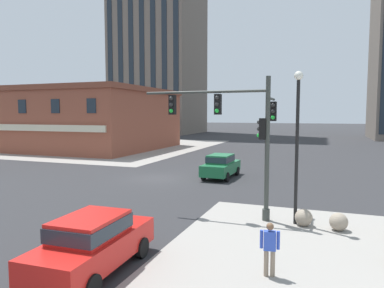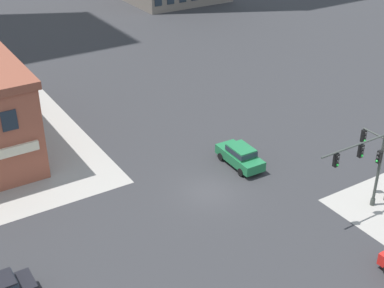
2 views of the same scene
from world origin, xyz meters
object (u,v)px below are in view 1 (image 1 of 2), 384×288
(street_lamp_corner_near, at_px, (297,131))
(pedestrian_at_curb, at_px, (270,246))
(bollard_sphere_curb_a, at_px, (304,217))
(traffic_signal_main, at_px, (243,128))
(car_main_northbound_near, at_px, (93,241))
(bollard_sphere_curb_b, at_px, (339,222))
(car_main_southbound_far, at_px, (221,165))

(street_lamp_corner_near, bearing_deg, pedestrian_at_curb, -93.33)
(bollard_sphere_curb_a, xyz_separation_m, pedestrian_at_curb, (-0.65, -5.08, 0.52))
(traffic_signal_main, xyz_separation_m, street_lamp_corner_near, (2.31, -0.26, -0.08))
(bollard_sphere_curb_a, bearing_deg, car_main_northbound_near, -129.59)
(car_main_northbound_near, bearing_deg, street_lamp_corner_near, 52.93)
(bollard_sphere_curb_a, height_order, pedestrian_at_curb, pedestrian_at_curb)
(traffic_signal_main, bearing_deg, pedestrian_at_curb, -70.02)
(bollard_sphere_curb_b, xyz_separation_m, car_main_northbound_near, (-6.77, -6.46, 0.57))
(bollard_sphere_curb_b, xyz_separation_m, pedestrian_at_curb, (-1.97, -4.95, 0.52))
(traffic_signal_main, height_order, bollard_sphere_curb_a, traffic_signal_main)
(traffic_signal_main, xyz_separation_m, car_main_southbound_far, (-3.53, 9.02, -3.03))
(street_lamp_corner_near, relative_size, car_main_southbound_far, 1.41)
(traffic_signal_main, relative_size, bollard_sphere_curb_a, 8.74)
(bollard_sphere_curb_b, xyz_separation_m, street_lamp_corner_near, (-1.66, 0.30, 3.51))
(street_lamp_corner_near, height_order, car_main_southbound_far, street_lamp_corner_near)
(bollard_sphere_curb_a, height_order, car_main_northbound_near, car_main_northbound_near)
(bollard_sphere_curb_a, bearing_deg, pedestrian_at_curb, -97.31)
(car_main_southbound_far, bearing_deg, bollard_sphere_curb_b, -51.92)
(car_main_northbound_near, bearing_deg, traffic_signal_main, 68.30)
(pedestrian_at_curb, relative_size, car_main_northbound_near, 0.35)
(traffic_signal_main, height_order, car_main_southbound_far, traffic_signal_main)
(bollard_sphere_curb_a, xyz_separation_m, car_main_southbound_far, (-6.19, 9.45, 0.57))
(bollard_sphere_curb_b, distance_m, pedestrian_at_curb, 5.35)
(bollard_sphere_curb_b, distance_m, car_main_southbound_far, 12.18)
(bollard_sphere_curb_a, distance_m, car_main_northbound_near, 8.57)
(bollard_sphere_curb_a, relative_size, bollard_sphere_curb_b, 1.00)
(traffic_signal_main, xyz_separation_m, pedestrian_at_curb, (2.00, -5.51, -3.07))
(car_main_northbound_near, bearing_deg, pedestrian_at_curb, 17.47)
(bollard_sphere_curb_b, bearing_deg, pedestrian_at_curb, -111.69)
(street_lamp_corner_near, bearing_deg, car_main_southbound_far, 122.19)
(street_lamp_corner_near, bearing_deg, traffic_signal_main, 173.47)
(pedestrian_at_curb, xyz_separation_m, street_lamp_corner_near, (0.31, 5.25, 2.99))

